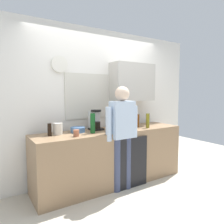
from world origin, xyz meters
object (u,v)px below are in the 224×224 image
at_px(bottle_green_wine, 93,123).
at_px(bottle_olive_oil, 148,121).
at_px(mixing_bowl, 78,130).
at_px(bottle_amber_beer, 138,121).
at_px(bottle_clear_soda, 129,119).
at_px(coffee_maker, 95,121).
at_px(bottle_dark_sauce, 50,130).
at_px(person_at_sink, 122,129).
at_px(bottle_red_vinegar, 120,123).
at_px(cup_terracotta_mug, 76,133).
at_px(storage_canister, 58,129).

bearing_deg(bottle_green_wine, bottle_olive_oil, -5.22).
bearing_deg(mixing_bowl, bottle_olive_oil, -12.82).
bearing_deg(bottle_amber_beer, bottle_clear_soda, 116.62).
xyz_separation_m(coffee_maker, bottle_green_wine, (-0.17, -0.24, 0.00)).
bearing_deg(bottle_green_wine, bottle_dark_sauce, 166.99).
bearing_deg(mixing_bowl, bottle_green_wine, -46.54).
distance_m(coffee_maker, person_at_sink, 0.52).
bearing_deg(bottle_amber_beer, person_at_sink, -151.79).
bearing_deg(bottle_amber_beer, coffee_maker, 167.28).
height_order(coffee_maker, bottle_amber_beer, coffee_maker).
relative_size(bottle_green_wine, bottle_red_vinegar, 1.36).
distance_m(bottle_olive_oil, mixing_bowl, 1.22).
xyz_separation_m(bottle_olive_oil, bottle_amber_beer, (-0.09, 0.16, -0.01)).
bearing_deg(bottle_clear_soda, bottle_red_vinegar, -148.98).
xyz_separation_m(bottle_dark_sauce, person_at_sink, (0.99, -0.37, -0.04)).
height_order(coffee_maker, bottle_green_wine, coffee_maker).
xyz_separation_m(bottle_dark_sauce, bottle_amber_beer, (1.54, -0.08, 0.03)).
relative_size(bottle_clear_soda, cup_terracotta_mug, 3.04).
xyz_separation_m(bottle_amber_beer, mixing_bowl, (-1.10, 0.11, -0.07)).
height_order(bottle_clear_soda, mixing_bowl, bottle_clear_soda).
bearing_deg(coffee_maker, bottle_amber_beer, -12.72).
height_order(cup_terracotta_mug, person_at_sink, person_at_sink).
bearing_deg(bottle_dark_sauce, bottle_clear_soda, 2.84).
height_order(bottle_amber_beer, cup_terracotta_mug, bottle_amber_beer).
distance_m(bottle_red_vinegar, person_at_sink, 0.27).
xyz_separation_m(coffee_maker, bottle_olive_oil, (0.85, -0.33, -0.02)).
relative_size(bottle_red_vinegar, cup_terracotta_mug, 2.39).
relative_size(bottle_amber_beer, storage_canister, 1.35).
relative_size(bottle_green_wine, bottle_clear_soda, 1.07).
xyz_separation_m(bottle_dark_sauce, mixing_bowl, (0.44, 0.04, -0.05)).
xyz_separation_m(coffee_maker, bottle_red_vinegar, (0.34, -0.23, -0.04)).
relative_size(bottle_clear_soda, mixing_bowl, 1.27).
height_order(bottle_red_vinegar, person_at_sink, person_at_sink).
relative_size(coffee_maker, bottle_olive_oil, 1.32).
relative_size(bottle_olive_oil, person_at_sink, 0.16).
height_order(bottle_green_wine, bottle_red_vinegar, bottle_green_wine).
distance_m(bottle_dark_sauce, cup_terracotta_mug, 0.39).
relative_size(cup_terracotta_mug, mixing_bowl, 0.42).
xyz_separation_m(bottle_olive_oil, bottle_red_vinegar, (-0.52, 0.10, -0.01)).
bearing_deg(bottle_amber_beer, bottle_green_wine, -176.07).
distance_m(mixing_bowl, person_at_sink, 0.68).
bearing_deg(bottle_dark_sauce, bottle_red_vinegar, -6.93).
bearing_deg(bottle_green_wine, bottle_clear_soda, 14.09).
relative_size(bottle_olive_oil, bottle_red_vinegar, 1.14).
height_order(bottle_green_wine, bottle_dark_sauce, bottle_green_wine).
distance_m(coffee_maker, cup_terracotta_mug, 0.58).
height_order(bottle_clear_soda, bottle_dark_sauce, bottle_clear_soda).
distance_m(coffee_maker, mixing_bowl, 0.36).
relative_size(coffee_maker, bottle_red_vinegar, 1.50).
distance_m(bottle_clear_soda, bottle_olive_oil, 0.35).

